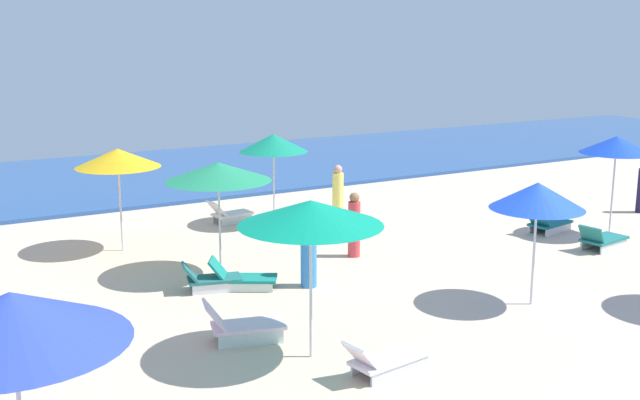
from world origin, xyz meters
The scene contains 18 objects.
ocean centered at (0.00, 24.76, 0.06)m, with size 60.00×10.49×0.12m, color #274F90.
umbrella_0 centered at (1.41, 7.43, 2.23)m, with size 1.86×1.86×2.50m.
umbrella_2 centered at (-4.66, 15.30, 2.34)m, with size 2.06×2.06×2.57m.
umbrella_3 centered at (-3.68, 7.36, 2.50)m, with size 2.40×2.40×2.71m.
lounge_chair_3_0 centered at (-4.42, 8.55, 0.29)m, with size 1.53×0.96×0.78m.
lounge_chair_3_1 centered at (-2.96, 6.21, 0.24)m, with size 1.57×0.76×0.65m.
umbrella_4 centered at (-8.66, 4.64, 2.55)m, with size 2.42×2.42×2.83m.
umbrella_5 centered at (7.12, 10.37, 2.44)m, with size 1.88×1.88×2.67m.
lounge_chair_5_0 centered at (5.87, 11.39, 0.25)m, with size 1.55×0.87×0.68m.
lounge_chair_5_1 centered at (5.83, 9.52, 0.25)m, with size 1.42×0.84×0.67m.
umbrella_7 centered at (-0.20, 15.83, 2.32)m, with size 1.91×1.91×2.57m.
lounge_chair_7_0 centered at (-1.23, 16.63, 0.26)m, with size 1.32×0.72×0.70m.
umbrella_8 centered at (-3.31, 12.22, 2.37)m, with size 2.33×2.33×2.58m.
lounge_chair_8_0 centered at (-3.88, 11.41, 0.24)m, with size 1.33×0.86×0.62m.
lounge_chair_8_1 centered at (-3.27, 11.20, 0.24)m, with size 1.52×1.22×0.66m.
beachgoer_1 centered at (-1.95, 10.61, 0.75)m, with size 0.49×0.49×1.59m.
beachgoer_3 centered at (1.90, 15.85, 0.72)m, with size 0.34×0.34×1.52m.
beachgoer_5 centered at (0.09, 12.05, 0.76)m, with size 0.42×0.42×1.59m.
Camera 1 is at (-9.63, -3.45, 5.45)m, focal length 43.94 mm.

